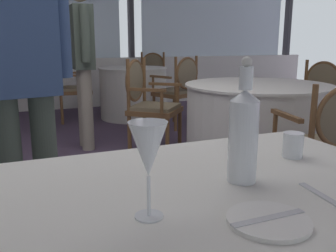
% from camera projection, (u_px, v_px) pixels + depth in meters
% --- Properties ---
extents(ground_plane, '(14.45, 14.45, 0.00)m').
position_uv_depth(ground_plane, '(69.00, 215.00, 2.46)').
color(ground_plane, '#47384C').
extents(window_wall_far, '(10.99, 0.14, 2.82)m').
position_uv_depth(window_wall_far, '(28.00, 42.00, 5.97)').
color(window_wall_far, silver).
rests_on(window_wall_far, ground_plane).
extents(side_plate, '(0.18, 0.18, 0.01)m').
position_uv_depth(side_plate, '(268.00, 220.00, 0.79)').
color(side_plate, white).
rests_on(side_plate, foreground_table).
extents(butter_knife, '(0.18, 0.02, 0.00)m').
position_uv_depth(butter_knife, '(269.00, 218.00, 0.79)').
color(butter_knife, silver).
rests_on(butter_knife, foreground_table).
extents(dinner_fork, '(0.04, 0.20, 0.00)m').
position_uv_depth(dinner_fork, '(326.00, 198.00, 0.90)').
color(dinner_fork, silver).
rests_on(dinner_fork, foreground_table).
extents(water_bottle, '(0.08, 0.08, 0.34)m').
position_uv_depth(water_bottle, '(243.00, 133.00, 0.99)').
color(water_bottle, white).
rests_on(water_bottle, foreground_table).
extents(wine_glass, '(0.09, 0.09, 0.21)m').
position_uv_depth(wine_glass, '(148.00, 151.00, 0.78)').
color(wine_glass, white).
rests_on(wine_glass, foreground_table).
extents(water_tumbler, '(0.07, 0.07, 0.08)m').
position_uv_depth(water_tumbler, '(293.00, 145.00, 1.23)').
color(water_tumbler, white).
rests_on(water_tumbler, foreground_table).
extents(background_table_0, '(1.02, 1.02, 0.75)m').
position_uv_depth(background_table_0, '(133.00, 93.00, 5.55)').
color(background_table_0, silver).
rests_on(background_table_0, ground_plane).
extents(dining_chair_0_0, '(0.64, 0.61, 0.95)m').
position_uv_depth(dining_chair_0_0, '(180.00, 86.00, 4.88)').
color(dining_chair_0_0, brown).
rests_on(dining_chair_0_0, ground_plane).
extents(dining_chair_0_1, '(0.66, 0.64, 0.95)m').
position_uv_depth(dining_chair_0_1, '(151.00, 76.00, 6.40)').
color(dining_chair_0_1, brown).
rests_on(dining_chair_0_1, ground_plane).
extents(dining_chair_0_2, '(0.51, 0.57, 0.96)m').
position_uv_depth(dining_chair_0_2, '(68.00, 83.00, 5.26)').
color(dining_chair_0_2, brown).
rests_on(dining_chair_0_2, ground_plane).
extents(background_table_1, '(1.33, 1.33, 0.75)m').
position_uv_depth(background_table_1, '(256.00, 124.00, 3.44)').
color(background_table_1, silver).
rests_on(background_table_1, ground_plane).
extents(dining_chair_1_0, '(0.66, 0.66, 0.97)m').
position_uv_depth(dining_chair_1_0, '(147.00, 98.00, 3.74)').
color(dining_chair_1_0, brown).
rests_on(dining_chair_1_0, ground_plane).
extents(dining_chair_1_1, '(0.60, 0.55, 0.89)m').
position_uv_depth(dining_chair_1_1, '(328.00, 139.00, 2.36)').
color(dining_chair_1_1, brown).
rests_on(dining_chair_1_1, ground_plane).
extents(dining_chair_1_2, '(0.58, 0.63, 0.93)m').
position_uv_depth(dining_chair_1_2, '(316.00, 96.00, 4.10)').
color(dining_chair_1_2, brown).
rests_on(dining_chair_1_2, ground_plane).
extents(diner_person_0, '(0.52, 0.26, 1.77)m').
position_uv_depth(diner_person_0, '(20.00, 66.00, 1.83)').
color(diner_person_0, '#424C42').
rests_on(diner_person_0, ground_plane).
extents(diner_person_1, '(0.22, 0.53, 1.74)m').
position_uv_depth(diner_person_1, '(83.00, 55.00, 3.83)').
color(diner_person_1, gray).
rests_on(diner_person_1, ground_plane).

